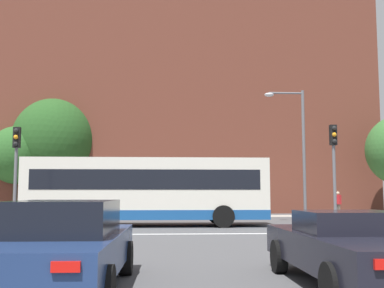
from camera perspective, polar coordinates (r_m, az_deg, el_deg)
stop_line_strip at (r=18.53m, az=-1.21°, el=-10.61°), size 9.88×0.30×0.01m
far_pavement at (r=32.35m, az=-2.11°, el=-8.55°), size 70.97×2.50×0.01m
brick_civic_building at (r=43.33m, az=-7.01°, el=6.22°), size 39.85×12.71×27.48m
car_saloon_left at (r=8.08m, az=-15.01°, el=-11.46°), size 2.00×4.93×1.43m
car_roadster_right at (r=8.60m, az=18.39°, el=-11.59°), size 1.97×4.93×1.25m
bus_crossing_lead at (r=22.90m, az=-5.36°, el=-5.44°), size 11.23×2.73×3.15m
traffic_light_near_right at (r=19.51m, az=16.49°, el=-1.82°), size 0.26×0.31×4.21m
traffic_light_near_left at (r=19.60m, az=-20.16°, el=-1.96°), size 0.26×0.31×4.08m
street_lamp_junction at (r=26.19m, az=12.31°, el=0.38°), size 2.15×0.36×7.04m
pedestrian_waiting at (r=34.28m, az=16.93°, el=-6.55°), size 0.39×0.46×1.65m
pedestrian_walking_east at (r=32.58m, az=1.66°, el=-6.81°), size 0.39×0.46×1.68m
tree_by_building at (r=37.35m, az=-20.11°, el=-1.26°), size 4.02×4.02×6.41m
tree_distant at (r=38.09m, az=-16.07°, el=0.30°), size 6.22×6.22×8.73m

